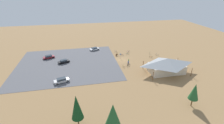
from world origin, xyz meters
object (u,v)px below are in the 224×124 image
pine_midwest (77,107)px  visitor_near_lot (129,61)px  bicycle_yellow_near_porch (124,67)px  bicycle_red_near_sign (122,55)px  bicycle_green_yard_left (150,53)px  car_white_near_entry (94,49)px  bicycle_purple_lone_west (128,52)px  car_maroon_by_curb (49,57)px  bicycle_white_lone_east (118,55)px  car_silver_aisle_side (62,80)px  trash_bin (116,55)px  bike_pavilion (167,65)px  bicycle_yellow_yard_right (117,54)px  pine_mideast (194,92)px  pine_far_west (113,116)px  bicycle_blue_front_row (157,55)px  visitor_at_bikes (128,63)px  bicycle_orange_edge_north (151,57)px  bicycle_black_back_row (127,66)px  bicycle_silver_mid_cluster (116,51)px  car_black_inner_stall (64,61)px  lot_sign (120,55)px  bicycle_teal_trailside (128,54)px

pine_midwest → visitor_near_lot: 35.96m
bicycle_yellow_near_porch → bicycle_red_near_sign: size_ratio=1.25×
bicycle_green_yard_left → car_white_near_entry: car_white_near_entry is taller
bicycle_purple_lone_west → car_maroon_by_curb: size_ratio=0.34×
bicycle_red_near_sign → car_maroon_by_curb: bearing=-6.0°
bicycle_yellow_near_porch → visitor_near_lot: 4.69m
bicycle_white_lone_east → car_silver_aisle_side: car_silver_aisle_side is taller
trash_bin → car_maroon_by_curb: size_ratio=0.18×
bike_pavilion → bicycle_yellow_yard_right: size_ratio=8.07×
pine_mideast → pine_far_west: pine_far_west is taller
car_white_near_entry → visitor_near_lot: 21.15m
bicycle_yellow_near_porch → bicycle_blue_front_row: 19.67m
car_silver_aisle_side → visitor_at_bikes: bearing=-161.4°
bike_pavilion → bicycle_orange_edge_north: 13.75m
pine_midwest → visitor_at_bikes: bearing=-125.5°
pine_midwest → bicycle_black_back_row: 32.82m
car_silver_aisle_side → visitor_near_lot: visitor_near_lot is taller
trash_bin → pine_mideast: size_ratio=0.14×
bicycle_purple_lone_west → visitor_near_lot: size_ratio=0.96×
bike_pavilion → bicycle_blue_front_row: bike_pavilion is taller
bicycle_silver_mid_cluster → bicycle_white_lone_east: 4.86m
pine_far_west → trash_bin: bearing=-103.9°
bicycle_yellow_near_porch → bicycle_black_back_row: (-1.63, -0.55, 0.01)m
pine_far_west → bicycle_yellow_near_porch: (-10.51, -30.11, -5.00)m
car_maroon_by_curb → bicycle_black_back_row: bearing=155.3°
bike_pavilion → car_black_inner_stall: bike_pavilion is taller
lot_sign → visitor_at_bikes: lot_sign is taller
lot_sign → pine_far_west: size_ratio=0.27×
bicycle_red_near_sign → bicycle_blue_front_row: bicycle_blue_front_row is taller
pine_midwest → bicycle_yellow_yard_right: size_ratio=4.49×
bike_pavilion → bicycle_black_back_row: size_ratio=9.19×
bicycle_teal_trailside → car_maroon_by_curb: 34.70m
car_black_inner_stall → car_silver_aisle_side: size_ratio=0.94×
pine_midwest → bicycle_teal_trailside: size_ratio=4.66×
bike_pavilion → car_maroon_by_curb: 48.37m
bicycle_blue_front_row → car_maroon_by_curb: 47.61m
pine_midwest → bike_pavilion: bearing=-148.7°
car_black_inner_stall → visitor_at_bikes: (-25.10, 6.82, 0.15)m
car_maroon_by_curb → car_black_inner_stall: size_ratio=1.04×
bicycle_yellow_near_porch → bicycle_orange_edge_north: (-14.22, -6.75, 0.04)m
pine_midwest → bicycle_red_near_sign: bearing=-118.1°
bicycle_red_near_sign → bicycle_white_lone_east: size_ratio=0.88×
bike_pavilion → bicycle_blue_front_row: (-3.89, -15.00, -2.66)m
bicycle_blue_front_row → pine_mideast: bearing=78.9°
bicycle_black_back_row → pine_far_west: bearing=68.4°
bicycle_white_lone_east → car_white_near_entry: bearing=-44.3°
lot_sign → bicycle_orange_edge_north: size_ratio=1.73×
bicycle_silver_mid_cluster → visitor_at_bikes: (-1.66, 14.36, 0.51)m
car_black_inner_stall → bicycle_yellow_near_porch: bearing=158.9°
pine_mideast → bicycle_silver_mid_cluster: bearing=-75.5°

